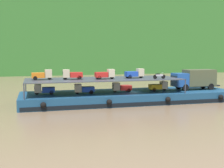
{
  "coord_description": "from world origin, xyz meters",
  "views": [
    {
      "loc": [
        -13.36,
        -40.29,
        7.15
      ],
      "look_at": [
        -2.61,
        0.0,
        2.7
      ],
      "focal_mm": 46.58,
      "sensor_mm": 36.0,
      "label": 1
    }
  ],
  "objects": [
    {
      "name": "mini_truck_upper_mid",
      "position": [
        -8.32,
        0.1,
        4.19
      ],
      "size": [
        2.78,
        1.27,
        1.38
      ],
      "color": "red",
      "rests_on": "cargo_rack"
    },
    {
      "name": "cargo_rack",
      "position": [
        -3.8,
        0.0,
        3.44
      ],
      "size": [
        21.96,
        7.57,
        2.0
      ],
      "color": "#383D47",
      "rests_on": "cargo_barge"
    },
    {
      "name": "mini_truck_upper_stern",
      "position": [
        -12.38,
        0.53,
        4.19
      ],
      "size": [
        2.78,
        1.28,
        1.38
      ],
      "color": "orange",
      "rests_on": "cargo_rack"
    },
    {
      "name": "motorcycle_upper_port",
      "position": [
        3.73,
        -2.27,
        3.93
      ],
      "size": [
        1.9,
        0.55,
        0.87
      ],
      "color": "black",
      "rests_on": "cargo_rack"
    },
    {
      "name": "mini_truck_lower_mid",
      "position": [
        -1.2,
        -0.11,
        2.19
      ],
      "size": [
        2.76,
        1.23,
        1.38
      ],
      "color": "red",
      "rests_on": "cargo_barge"
    },
    {
      "name": "mini_truck_upper_bow",
      "position": [
        0.78,
        -0.26,
        4.19
      ],
      "size": [
        2.79,
        1.29,
        1.38
      ],
      "color": "#1E47B7",
      "rests_on": "cargo_rack"
    },
    {
      "name": "mini_truck_lower_fore",
      "position": [
        4.61,
        -0.17,
        2.19
      ],
      "size": [
        2.77,
        1.26,
        1.38
      ],
      "color": "gold",
      "rests_on": "cargo_barge"
    },
    {
      "name": "mini_truck_lower_aft",
      "position": [
        -6.78,
        -0.51,
        2.19
      ],
      "size": [
        2.79,
        1.29,
        1.38
      ],
      "color": "#1E47B7",
      "rests_on": "cargo_barge"
    },
    {
      "name": "ground_plane",
      "position": [
        0.0,
        0.0,
        0.0
      ],
      "size": [
        400.0,
        400.0,
        0.0
      ],
      "primitive_type": "plane",
      "color": "#7F664C"
    },
    {
      "name": "hillside_far_bank",
      "position": [
        0.0,
        70.95,
        16.41
      ],
      "size": [
        115.56,
        37.27,
        29.13
      ],
      "color": "#33702D",
      "rests_on": "ground"
    },
    {
      "name": "cargo_barge",
      "position": [
        0.0,
        -0.03,
        0.75
      ],
      "size": [
        31.16,
        8.95,
        1.5
      ],
      "color": "navy",
      "rests_on": "ground"
    },
    {
      "name": "mini_truck_upper_fore",
      "position": [
        -3.76,
        -0.61,
        4.19
      ],
      "size": [
        2.77,
        1.25,
        1.38
      ],
      "color": "red",
      "rests_on": "cargo_rack"
    },
    {
      "name": "covered_lorry",
      "position": [
        10.59,
        -0.32,
        3.19
      ],
      "size": [
        7.92,
        2.54,
        3.1
      ],
      "color": "#1E4C99",
      "rests_on": "cargo_barge"
    },
    {
      "name": "mini_truck_lower_stern",
      "position": [
        -12.16,
        0.31,
        2.19
      ],
      "size": [
        2.77,
        1.25,
        1.38
      ],
      "color": "#1E47B7",
      "rests_on": "cargo_barge"
    }
  ]
}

